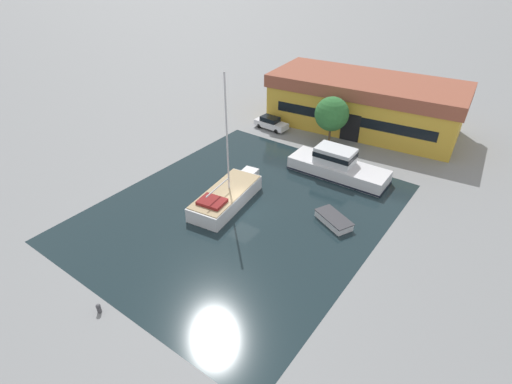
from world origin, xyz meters
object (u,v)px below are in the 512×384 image
(quay_tree_near_building, at_px, (332,114))
(sailboat_moored, at_px, (227,196))
(warehouse_building, at_px, (364,103))
(motor_cruiser, at_px, (337,166))
(parked_car, at_px, (271,123))
(small_dinghy, at_px, (334,220))

(quay_tree_near_building, relative_size, sailboat_moored, 0.48)
(warehouse_building, distance_m, sailboat_moored, 25.11)
(quay_tree_near_building, distance_m, sailboat_moored, 17.56)
(sailboat_moored, xyz_separation_m, motor_cruiser, (6.04, 11.03, 0.29))
(quay_tree_near_building, relative_size, parked_car, 1.31)
(sailboat_moored, bearing_deg, parked_car, 103.16)
(quay_tree_near_building, bearing_deg, warehouse_building, 83.26)
(warehouse_building, distance_m, parked_car, 12.49)
(sailboat_moored, bearing_deg, motor_cruiser, 53.30)
(warehouse_building, bearing_deg, motor_cruiser, -82.89)
(small_dinghy, bearing_deg, sailboat_moored, -47.25)
(warehouse_building, height_order, motor_cruiser, warehouse_building)
(sailboat_moored, bearing_deg, small_dinghy, 9.70)
(warehouse_building, height_order, small_dinghy, warehouse_building)
(warehouse_building, relative_size, quay_tree_near_building, 4.18)
(quay_tree_near_building, bearing_deg, sailboat_moored, -96.40)
(quay_tree_near_building, relative_size, motor_cruiser, 0.57)
(warehouse_building, distance_m, motor_cruiser, 14.33)
(motor_cruiser, relative_size, small_dinghy, 2.68)
(warehouse_building, xyz_separation_m, small_dinghy, (6.89, -21.72, -2.94))
(quay_tree_near_building, relative_size, small_dinghy, 1.52)
(small_dinghy, bearing_deg, quay_tree_near_building, -125.95)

